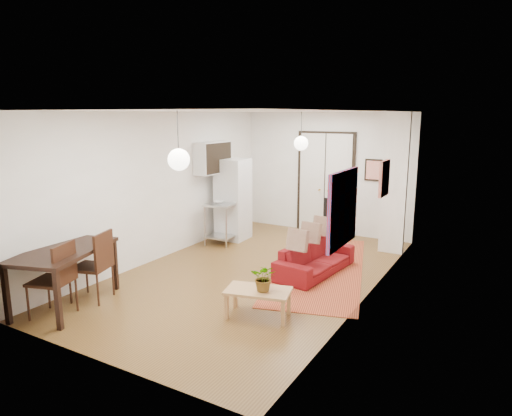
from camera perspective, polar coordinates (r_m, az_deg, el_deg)
The scene contains 27 objects.
floor at distance 8.41m, azimuth -0.34°, elevation -8.18°, with size 7.00×7.00×0.00m, color brown.
ceiling at distance 7.90m, azimuth -0.37°, elevation 12.00°, with size 4.20×7.00×0.02m, color white.
wall_back at distance 11.16m, azimuth 8.76°, elevation 4.32°, with size 4.20×0.02×2.90m, color white.
wall_front at distance 5.38m, azimuth -19.54°, elevation -4.18°, with size 4.20×0.02×2.90m, color white.
wall_left at distance 9.25m, azimuth -11.68°, elevation 2.70°, with size 0.02×7.00×2.90m, color white.
wall_right at distance 7.22m, azimuth 14.20°, elevation 0.09°, with size 0.02×7.00×2.90m, color white.
double_doors at distance 11.15m, azimuth 8.63°, elevation 3.02°, with size 1.44×0.06×2.50m, color white.
stub_partition at distance 9.72m, azimuth 16.92°, elevation 2.86°, with size 0.50×0.10×2.90m, color white.
wall_cabinet at distance 10.25m, azimuth -5.45°, elevation 6.29°, with size 0.35×1.00×0.70m, color white.
painting_popart at distance 6.02m, azimuth 10.79°, elevation -0.09°, with size 0.05×1.00×1.00m, color red.
painting_abstract at distance 7.93m, azimuth 15.74°, elevation 3.60°, with size 0.05×0.50×0.60m, color beige.
poster_back at distance 10.75m, azimuth 14.46°, elevation 4.61°, with size 0.40×0.03×0.50m, color red.
print_left at distance 10.74m, azimuth -4.56°, elevation 6.82°, with size 0.03×0.44×0.54m, color #A46444.
pendant_back at distance 9.70m, azimuth 5.65°, elevation 8.06°, with size 0.30×0.30×0.80m.
pendant_front at distance 6.29m, azimuth -9.63°, elevation 5.99°, with size 0.30×0.30×0.80m.
kilim_rug at distance 8.77m, azimuth 7.96°, elevation -7.40°, with size 1.56×4.16×0.01m, color #C05430.
sofa at distance 8.42m, azimuth 7.42°, elevation -6.31°, with size 0.72×1.84×0.54m, color maroon.
coffee_table at distance 6.60m, azimuth 0.27°, elevation -10.60°, with size 1.02×0.72×0.41m.
potted_plant at distance 6.46m, azimuth 1.05°, elevation -8.69°, with size 0.31×0.36×0.40m, color #3A6B30.
kitchen_counter at distance 10.39m, azimuth -3.72°, elevation -0.89°, with size 0.76×1.28×0.92m.
bowl at distance 10.07m, azimuth -4.69°, elevation 0.75°, with size 0.22×0.22×0.05m, color beige.
soap_bottle at distance 10.53m, azimuth -3.23°, elevation 1.64°, with size 0.09×0.09×0.19m, color teal.
fridge at distance 10.50m, azimuth -2.89°, elevation 1.10°, with size 0.66×0.66×1.86m, color silver.
dining_table at distance 7.41m, azimuth -22.92°, elevation -5.48°, with size 1.35×1.80×0.89m.
dining_chair_near at distance 7.61m, azimuth -19.35°, elevation -5.95°, with size 0.65×0.81×1.09m.
dining_chair_far at distance 7.20m, azimuth -23.58°, elevation -7.27°, with size 0.65×0.81×1.09m.
black_side_chair at distance 10.93m, azimuth 10.18°, elevation -0.68°, with size 0.54×0.55×0.94m.
Camera 1 is at (3.98, -6.83, 2.86)m, focal length 32.00 mm.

